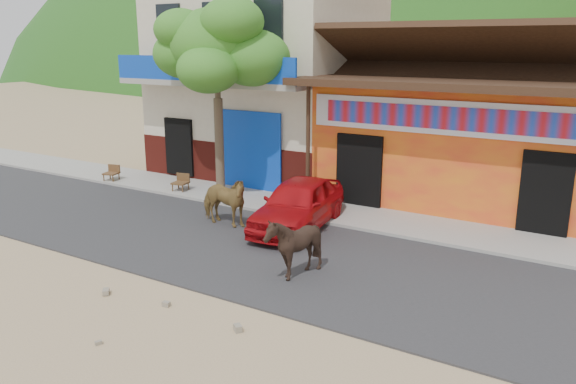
% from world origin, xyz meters
% --- Properties ---
extents(ground, '(120.00, 120.00, 0.00)m').
position_xyz_m(ground, '(0.00, 0.00, 0.00)').
color(ground, '#9E825B').
rests_on(ground, ground).
extents(road, '(60.00, 5.00, 0.04)m').
position_xyz_m(road, '(0.00, 2.50, 0.02)').
color(road, '#28282B').
rests_on(road, ground).
extents(sidewalk, '(60.00, 2.00, 0.12)m').
position_xyz_m(sidewalk, '(0.00, 6.00, 0.06)').
color(sidewalk, gray).
rests_on(sidewalk, ground).
extents(dance_club, '(8.00, 6.00, 3.60)m').
position_xyz_m(dance_club, '(2.00, 10.00, 1.80)').
color(dance_club, orange).
rests_on(dance_club, ground).
extents(cafe_building, '(7.00, 6.00, 7.00)m').
position_xyz_m(cafe_building, '(-5.50, 10.00, 3.50)').
color(cafe_building, beige).
rests_on(cafe_building, ground).
extents(tree, '(3.00, 3.00, 6.00)m').
position_xyz_m(tree, '(-4.60, 5.80, 3.12)').
color(tree, '#2D721E').
rests_on(tree, sidewalk).
extents(cow_tan, '(1.64, 0.78, 1.36)m').
position_xyz_m(cow_tan, '(-2.74, 3.53, 0.72)').
color(cow_tan, olive).
rests_on(cow_tan, road).
extents(cow_dark, '(1.62, 1.58, 1.35)m').
position_xyz_m(cow_dark, '(0.58, 1.57, 0.72)').
color(cow_dark, black).
rests_on(cow_dark, road).
extents(red_car, '(2.08, 4.03, 1.31)m').
position_xyz_m(red_car, '(-0.95, 4.39, 0.70)').
color(red_car, '#B30C12').
rests_on(red_car, road).
extents(scooter, '(1.78, 1.14, 0.88)m').
position_xyz_m(scooter, '(-1.50, 5.92, 0.56)').
color(scooter, black).
rests_on(scooter, sidewalk).
extents(cafe_chair_left, '(0.55, 0.55, 0.98)m').
position_xyz_m(cafe_chair_left, '(-9.00, 5.30, 0.61)').
color(cafe_chair_left, '#50331A').
rests_on(cafe_chair_left, sidewalk).
extents(cafe_chair_right, '(0.54, 0.54, 1.00)m').
position_xyz_m(cafe_chair_right, '(-6.00, 5.49, 0.62)').
color(cafe_chair_right, '#483118').
rests_on(cafe_chair_right, sidewalk).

